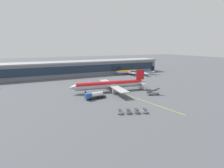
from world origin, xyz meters
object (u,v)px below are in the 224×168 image
baggage_cart_1 (128,111)px  commuter_jet_far (131,71)px  baggage_cart_0 (120,112)px  belt_loader (153,93)px  baggage_cart_3 (144,111)px  fuel_tanker (94,95)px  main_airliner (110,85)px  commuter_jet_near (142,72)px  baggage_cart_2 (136,111)px  crew_van (144,87)px

baggage_cart_1 → commuter_jet_far: size_ratio=0.11×
baggage_cart_0 → belt_loader: bearing=29.6°
baggage_cart_1 → baggage_cart_0: bearing=159.7°
baggage_cart_3 → commuter_jet_far: size_ratio=0.11×
baggage_cart_0 → fuel_tanker: bearing=93.3°
main_airliner → baggage_cart_0: size_ratio=15.31×
commuter_jet_near → commuter_jet_far: bearing=140.8°
belt_loader → commuter_jet_far: bearing=67.3°
belt_loader → baggage_cart_2: 29.74m
crew_van → commuter_jet_near: (31.89, 46.84, 1.28)m
baggage_cart_3 → commuter_jet_far: 97.83m
baggage_cart_3 → commuter_jet_far: commuter_jet_far is taller
belt_loader → baggage_cart_1: size_ratio=2.32×
commuter_jet_far → baggage_cart_0: bearing=-124.5°
baggage_cart_0 → commuter_jet_near: commuter_jet_near is taller
baggage_cart_2 → main_airliner: bearing=79.5°
main_airliner → crew_van: bearing=-13.3°
crew_van → commuter_jet_near: size_ratio=0.20×
crew_van → baggage_cart_0: bearing=-137.8°
main_airliner → fuel_tanker: bearing=-142.9°
baggage_cart_1 → baggage_cart_3: (6.00, -2.22, 0.00)m
crew_van → commuter_jet_far: commuter_jet_far is taller
baggage_cart_1 → baggage_cart_2: 3.20m
belt_loader → commuter_jet_near: bearing=59.6°
belt_loader → main_airliner: bearing=133.5°
fuel_tanker → crew_van: bearing=10.1°
main_airliner → baggage_cart_1: size_ratio=15.31×
crew_van → baggage_cart_2: bearing=-129.8°
crew_van → baggage_cart_2: crew_van is taller
baggage_cart_1 → main_airliner: bearing=74.5°
main_airliner → baggage_cart_2: bearing=-100.5°
commuter_jet_far → commuter_jet_near: size_ratio=1.07×
main_airliner → crew_van: (19.48, -4.61, -2.42)m
baggage_cart_1 → baggage_cart_2: bearing=-20.3°
belt_loader → crew_van: (3.05, 12.69, 0.32)m
belt_loader → baggage_cart_3: bearing=-135.4°
belt_loader → commuter_jet_far: commuter_jet_far is taller
baggage_cart_3 → commuter_jet_near: bearing=55.3°
crew_van → commuter_jet_near: commuter_jet_near is taller
fuel_tanker → baggage_cart_3: bearing=-68.8°
baggage_cart_0 → baggage_cart_3: (9.00, -3.34, 0.00)m
baggage_cart_2 → commuter_jet_near: bearing=53.4°
baggage_cart_1 → baggage_cart_3: size_ratio=1.00×
baggage_cart_2 → commuter_jet_near: 97.44m
baggage_cart_2 → commuter_jet_far: bearing=59.1°
belt_loader → commuter_jet_near: size_ratio=0.27×
fuel_tanker → belt_loader: 31.15m
baggage_cart_0 → baggage_cart_1: size_ratio=1.00×
baggage_cart_1 → baggage_cart_2: (3.00, -1.11, 0.00)m
main_airliner → commuter_jet_near: bearing=39.4°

